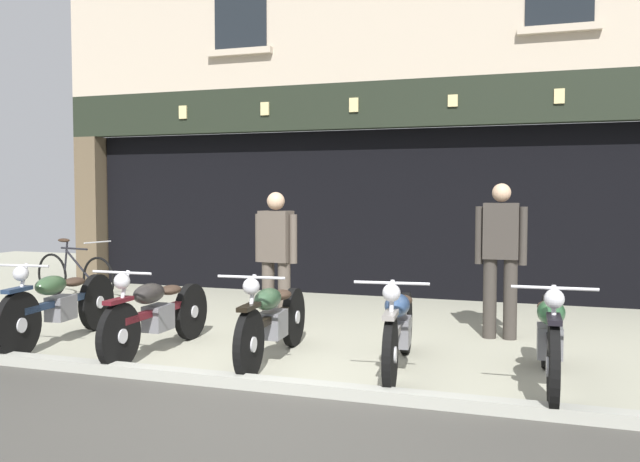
{
  "coord_description": "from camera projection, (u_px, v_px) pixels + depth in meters",
  "views": [
    {
      "loc": [
        2.11,
        -5.0,
        1.63
      ],
      "look_at": [
        -0.49,
        2.67,
        1.17
      ],
      "focal_mm": 38.15,
      "sensor_mm": 36.0,
      "label": 1
    }
  ],
  "objects": [
    {
      "name": "shop_facade",
      "position": [
        425.0,
        190.0,
        12.06
      ],
      "size": [
        12.05,
        4.42,
        6.0
      ],
      "color": "black",
      "rests_on": "ground"
    },
    {
      "name": "motorcycle_center_right",
      "position": [
        399.0,
        326.0,
        6.17
      ],
      "size": [
        0.62,
        1.99,
        0.91
      ],
      "rotation": [
        0.0,
        0.0,
        3.25
      ],
      "color": "black",
      "rests_on": "ground"
    },
    {
      "name": "advert_board_near",
      "position": [
        266.0,
        191.0,
        11.27
      ],
      "size": [
        0.78,
        0.03,
        0.92
      ],
      "color": "beige"
    },
    {
      "name": "leaning_bicycle",
      "position": [
        74.0,
        274.0,
        10.47
      ],
      "size": [
        1.72,
        0.57,
        0.93
      ],
      "rotation": [
        0.0,
        0.0,
        -1.79
      ],
      "color": "black",
      "rests_on": "ground"
    },
    {
      "name": "motorcycle_center_left",
      "position": [
        157.0,
        312.0,
        6.86
      ],
      "size": [
        0.62,
        1.97,
        0.9
      ],
      "rotation": [
        0.0,
        0.0,
        3.15
      ],
      "color": "black",
      "rests_on": "ground"
    },
    {
      "name": "salesman_left",
      "position": [
        276.0,
        253.0,
        8.09
      ],
      "size": [
        0.56,
        0.27,
        1.63
      ],
      "rotation": [
        0.0,
        0.0,
        3.01
      ],
      "color": "brown",
      "rests_on": "ground"
    },
    {
      "name": "shopkeeper_center",
      "position": [
        501.0,
        253.0,
        7.51
      ],
      "size": [
        0.56,
        0.25,
        1.73
      ],
      "rotation": [
        0.0,
        0.0,
        3.16
      ],
      "color": "#38332D",
      "rests_on": "ground"
    },
    {
      "name": "motorcycle_center",
      "position": [
        273.0,
        319.0,
        6.52
      ],
      "size": [
        0.62,
        1.95,
        0.9
      ],
      "rotation": [
        0.0,
        0.0,
        3.21
      ],
      "color": "black",
      "rests_on": "ground"
    },
    {
      "name": "motorcycle_left",
      "position": [
        60.0,
        304.0,
        7.31
      ],
      "size": [
        0.62,
        2.09,
        0.93
      ],
      "rotation": [
        0.0,
        0.0,
        3.25
      ],
      "color": "black",
      "rests_on": "ground"
    },
    {
      "name": "motorcycle_right",
      "position": [
        550.0,
        336.0,
        5.64
      ],
      "size": [
        0.62,
        2.03,
        0.93
      ],
      "rotation": [
        0.0,
        0.0,
        3.18
      ],
      "color": "black",
      "rests_on": "ground"
    },
    {
      "name": "ground",
      "position": [
        215.0,
        440.0,
        4.58
      ],
      "size": [
        23.75,
        22.0,
        0.18
      ],
      "color": "#9F9E89"
    }
  ]
}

